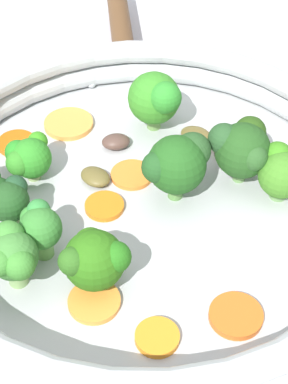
{
  "coord_description": "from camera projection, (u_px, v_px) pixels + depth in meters",
  "views": [
    {
      "loc": [
        0.17,
        -0.31,
        0.38
      ],
      "look_at": [
        0.0,
        0.0,
        0.03
      ],
      "focal_mm": 60.0,
      "sensor_mm": 36.0,
      "label": 1
    }
  ],
  "objects": [
    {
      "name": "broccoli_floret_0",
      "position": [
        157.0,
        99.0,
        0.55
      ],
      "size": [
        0.05,
        0.05,
        0.06
      ],
      "color": "#66904A",
      "rests_on": "skillet"
    },
    {
      "name": "skillet_rivet_right",
      "position": [
        91.0,
        83.0,
        0.62
      ],
      "size": [
        0.01,
        0.01,
        0.01
      ],
      "primitive_type": "sphere",
      "color": "#AEB5BA",
      "rests_on": "skillet"
    },
    {
      "name": "carrot_slice_1",
      "position": [
        157.0,
        337.0,
        0.42
      ],
      "size": [
        0.04,
        0.04,
        0.01
      ],
      "primitive_type": "cylinder",
      "rotation": [
        0.0,
        0.0,
        5.73
      ],
      "color": "orange",
      "rests_on": "skillet"
    },
    {
      "name": "ground_plane",
      "position": [
        144.0,
        219.0,
        0.52
      ],
      "size": [
        4.0,
        4.0,
        0.0
      ],
      "primitive_type": "plane",
      "color": "#B9B7C1"
    },
    {
      "name": "carrot_slice_5",
      "position": [
        94.0,
        302.0,
        0.44
      ],
      "size": [
        0.05,
        0.05,
        0.0
      ],
      "primitive_type": "cylinder",
      "rotation": [
        0.0,
        0.0,
        1.27
      ],
      "color": "orange",
      "rests_on": "skillet"
    },
    {
      "name": "mushroom_piece_0",
      "position": [
        200.0,
        136.0,
        0.56
      ],
      "size": [
        0.03,
        0.02,
        0.01
      ],
      "primitive_type": "ellipsoid",
      "rotation": [
        0.0,
        0.0,
        0.07
      ],
      "color": "brown",
      "rests_on": "skillet"
    },
    {
      "name": "carrot_slice_3",
      "position": [
        236.0,
        147.0,
        0.56
      ],
      "size": [
        0.04,
        0.04,
        0.01
      ],
      "primitive_type": "cylinder",
      "rotation": [
        0.0,
        0.0,
        3.2
      ],
      "color": "orange",
      "rests_on": "skillet"
    },
    {
      "name": "broccoli_floret_2",
      "position": [
        242.0,
        147.0,
        0.51
      ],
      "size": [
        0.05,
        0.05,
        0.05
      ],
      "color": "#6F9D59",
      "rests_on": "skillet"
    },
    {
      "name": "broccoli_floret_6",
      "position": [
        94.0,
        258.0,
        0.43
      ],
      "size": [
        0.05,
        0.04,
        0.05
      ],
      "color": "#648B45",
      "rests_on": "skillet"
    },
    {
      "name": "broccoli_floret_3",
      "position": [
        13.0,
        256.0,
        0.43
      ],
      "size": [
        0.04,
        0.04,
        0.05
      ],
      "color": "#87B166",
      "rests_on": "skillet"
    },
    {
      "name": "skillet_rivet_left",
      "position": [
        163.0,
        79.0,
        0.62
      ],
      "size": [
        0.01,
        0.01,
        0.01
      ],
      "primitive_type": "sphere",
      "color": "#B6B1B6",
      "rests_on": "skillet"
    },
    {
      "name": "broccoli_floret_7",
      "position": [
        179.0,
        162.0,
        0.49
      ],
      "size": [
        0.05,
        0.06,
        0.06
      ],
      "color": "#5D8E47",
      "rests_on": "skillet"
    },
    {
      "name": "broccoli_floret_9",
      "position": [
        9.0,
        200.0,
        0.47
      ],
      "size": [
        0.04,
        0.04,
        0.04
      ],
      "color": "#7FA865",
      "rests_on": "skillet"
    },
    {
      "name": "broccoli_floret_4",
      "position": [
        281.0,
        170.0,
        0.5
      ],
      "size": [
        0.04,
        0.04,
        0.04
      ],
      "color": "#6D9A59",
      "rests_on": "skillet"
    },
    {
      "name": "carrot_slice_0",
      "position": [
        104.0,
        206.0,
        0.5
      ],
      "size": [
        0.04,
        0.04,
        0.0
      ],
      "primitive_type": "cylinder",
      "rotation": [
        0.0,
        0.0,
        0.48
      ],
      "color": "orange",
      "rests_on": "skillet"
    },
    {
      "name": "skillet_handle",
      "position": [
        121.0,
        27.0,
        0.68
      ],
      "size": [
        0.11,
        0.15,
        0.02
      ],
      "primitive_type": "cylinder",
      "rotation": [
        1.57,
        0.0,
        3.74
      ],
      "color": "brown",
      "rests_on": "skillet"
    },
    {
      "name": "carrot_slice_6",
      "position": [
        132.0,
        175.0,
        0.53
      ],
      "size": [
        0.05,
        0.05,
        0.0
      ],
      "primitive_type": "cylinder",
      "rotation": [
        0.0,
        0.0,
        0.69
      ],
      "color": "orange",
      "rests_on": "skillet"
    },
    {
      "name": "broccoli_floret_1",
      "position": [
        28.0,
        157.0,
        0.52
      ],
      "size": [
        0.04,
        0.04,
        0.04
      ],
      "color": "#8EA566",
      "rests_on": "skillet"
    },
    {
      "name": "carrot_slice_4",
      "position": [
        17.0,
        143.0,
        0.56
      ],
      "size": [
        0.03,
        0.03,
        0.0
      ],
      "primitive_type": "cylinder",
      "rotation": [
        0.0,
        0.0,
        4.69
      ],
      "color": "#E85B10",
      "rests_on": "skillet"
    },
    {
      "name": "mushroom_piece_1",
      "position": [
        116.0,
        142.0,
        0.56
      ],
      "size": [
        0.03,
        0.03,
        0.01
      ],
      "primitive_type": "ellipsoid",
      "rotation": [
        0.0,
        0.0,
        3.8
      ],
      "color": "brown",
      "rests_on": "skillet"
    },
    {
      "name": "skillet",
      "position": [
        144.0,
        212.0,
        0.51
      ],
      "size": [
        0.35,
        0.35,
        0.02
      ],
      "primitive_type": "cylinder",
      "color": "#B2B5B7",
      "rests_on": "ground_plane"
    },
    {
      "name": "carrot_slice_2",
      "position": [
        236.0,
        316.0,
        0.43
      ],
      "size": [
        0.05,
        0.05,
        0.01
      ],
      "primitive_type": "cylinder",
      "rotation": [
        0.0,
        0.0,
        5.48
      ],
      "color": "orange",
      "rests_on": "skillet"
    },
    {
      "name": "broccoli_floret_5",
      "position": [
        39.0,
        226.0,
        0.46
      ],
      "size": [
        0.03,
        0.03,
        0.04
      ],
      "color": "#6BA652",
      "rests_on": "skillet"
    },
    {
      "name": "skillet_rim_wall",
      "position": [
        144.0,
        186.0,
        0.49
      ],
      "size": [
        0.37,
        0.37,
        0.04
      ],
      "color": "#B6BABE",
      "rests_on": "skillet"
    },
    {
      "name": "mushroom_piece_2",
      "position": [
        95.0,
        177.0,
        0.52
      ],
      "size": [
        0.03,
        0.03,
        0.01
      ],
      "primitive_type": "ellipsoid",
      "rotation": [
        0.0,
        0.0,
        6.06
      ],
      "color": "brown",
      "rests_on": "skillet"
    },
    {
      "name": "carrot_slice_7",
      "position": [
        69.0,
        124.0,
        0.58
      ],
      "size": [
        0.06,
        0.06,
        0.0
      ],
      "primitive_type": "cylinder",
      "rotation": [
        0.0,
        0.0,
        0.87
      ],
      "color": "#F99841",
      "rests_on": "skillet"
    }
  ]
}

